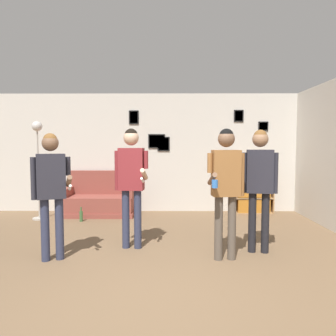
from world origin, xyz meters
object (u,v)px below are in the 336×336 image
Objects in this scene: bookshelf at (253,190)px; person_player_foreground_center at (131,174)px; couch at (100,201)px; person_watcher_holding_cup at (226,179)px; floor_lamp at (38,150)px; bottle_on_floor at (81,216)px; person_player_foreground_left at (51,183)px; person_spectator_near_bookshelf at (260,177)px.

bookshelf is 0.58× the size of person_player_foreground_center.
person_watcher_holding_cup reaches higher than couch.
floor_lamp reaches higher than bottle_on_floor.
person_watcher_holding_cup reaches higher than person_player_foreground_left.
person_watcher_holding_cup is at bearing -110.59° from bookshelf.
floor_lamp is (-1.16, -0.48, 1.13)m from couch.
person_watcher_holding_cup is (1.30, -0.49, -0.02)m from person_player_foreground_center.
couch is 2.97m from person_player_foreground_left.
floor_lamp is 1.14× the size of person_player_foreground_center.
person_player_foreground_center is 1.01× the size of person_spectator_near_bookshelf.
floor_lamp is 4.19m from person_watcher_holding_cup.
floor_lamp is 1.15× the size of person_spectator_near_bookshelf.
person_watcher_holding_cup is 5.96× the size of bottle_on_floor.
bookshelf is at bearing 77.34° from person_spectator_near_bookshelf.
couch is 3.86m from person_spectator_near_bookshelf.
bottle_on_floor is (-0.24, -0.67, -0.19)m from couch.
person_player_foreground_center reaches higher than person_spectator_near_bookshelf.
couch is 0.90× the size of person_player_foreground_left.
person_spectator_near_bookshelf reaches higher than couch.
person_player_foreground_left is (-3.44, -3.07, 0.53)m from bookshelf.
person_spectator_near_bookshelf is at bearing -27.52° from floor_lamp.
person_player_foreground_center reaches higher than person_watcher_holding_cup.
person_player_foreground_left is at bearing -90.40° from couch.
person_player_foreground_center is at bearing -41.45° from floor_lamp.
floor_lamp is at bearing 145.40° from person_watcher_holding_cup.
floor_lamp is 1.19× the size of person_player_foreground_left.
person_player_foreground_left is at bearing -84.26° from bottle_on_floor.
person_player_foreground_left is 0.97× the size of person_watcher_holding_cup.
bookshelf is 3.58m from person_player_foreground_center.
person_player_foreground_center reaches higher than person_player_foreground_left.
person_watcher_holding_cup is at bearing -20.49° from person_player_foreground_center.
person_spectator_near_bookshelf is (1.83, -0.18, -0.02)m from person_player_foreground_center.
bookshelf is 0.59× the size of person_watcher_holding_cup.
bottle_on_floor is at bearing 148.43° from person_spectator_near_bookshelf.
floor_lamp reaches higher than bookshelf.
person_watcher_holding_cup is (2.30, 0.03, 0.04)m from person_player_foreground_left.
person_player_foreground_center is 1.39m from person_watcher_holding_cup.
person_watcher_holding_cup is at bearing -51.33° from couch.
bookshelf is 4.72m from floor_lamp.
couch is 0.87× the size of person_watcher_holding_cup.
person_player_foreground_left is at bearing -173.21° from person_spectator_near_bookshelf.
person_watcher_holding_cup reaches higher than bottle_on_floor.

